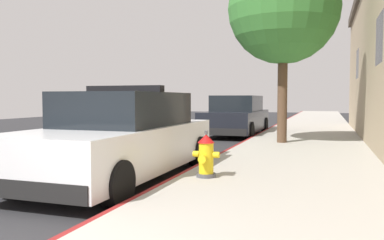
{
  "coord_description": "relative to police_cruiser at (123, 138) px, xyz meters",
  "views": [
    {
      "loc": [
        2.3,
        -1.94,
        1.45
      ],
      "look_at": [
        -0.36,
        5.83,
        1.0
      ],
      "focal_mm": 36.93,
      "sensor_mm": 36.0,
      "label": 1
    }
  ],
  "objects": [
    {
      "name": "ground_plane",
      "position": [
        -3.15,
        5.63,
        -0.84
      ],
      "size": [
        29.75,
        60.0,
        0.2
      ],
      "primitive_type": "cube",
      "color": "#2B2B2D"
    },
    {
      "name": "sidewalk_pavement",
      "position": [
        2.85,
        5.63,
        -0.66
      ],
      "size": [
        3.36,
        60.0,
        0.17
      ],
      "primitive_type": "cube",
      "color": "#ADA89E",
      "rests_on": "ground"
    },
    {
      "name": "curb_painted_edge",
      "position": [
        1.13,
        5.63,
        -0.66
      ],
      "size": [
        0.08,
        60.0,
        0.17
      ],
      "primitive_type": "cube",
      "color": "maroon",
      "rests_on": "ground"
    },
    {
      "name": "police_cruiser",
      "position": [
        0.0,
        0.0,
        0.0
      ],
      "size": [
        1.94,
        4.84,
        1.68
      ],
      "color": "white",
      "rests_on": "ground"
    },
    {
      "name": "parked_car_silver_ahead",
      "position": [
        0.1,
        9.0,
        -0.0
      ],
      "size": [
        1.94,
        4.84,
        1.56
      ],
      "color": "black",
      "rests_on": "ground"
    },
    {
      "name": "fire_hydrant",
      "position": [
        1.62,
        -0.2,
        -0.23
      ],
      "size": [
        0.44,
        0.4,
        0.76
      ],
      "color": "#4C4C51",
      "rests_on": "sidewalk_pavement"
    },
    {
      "name": "street_tree",
      "position": [
        2.24,
        5.38,
        3.27
      ],
      "size": [
        3.17,
        3.17,
        5.45
      ],
      "color": "brown",
      "rests_on": "sidewalk_pavement"
    }
  ]
}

